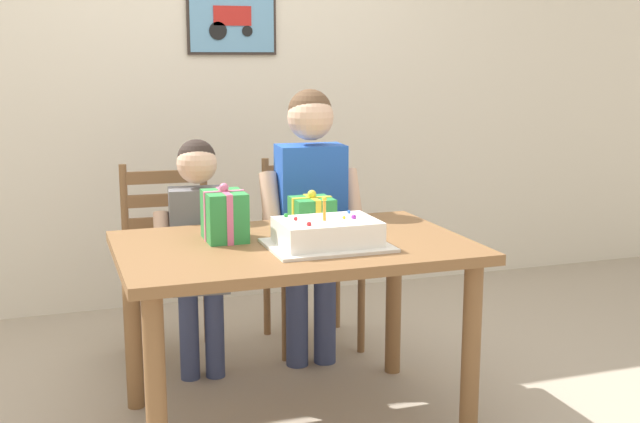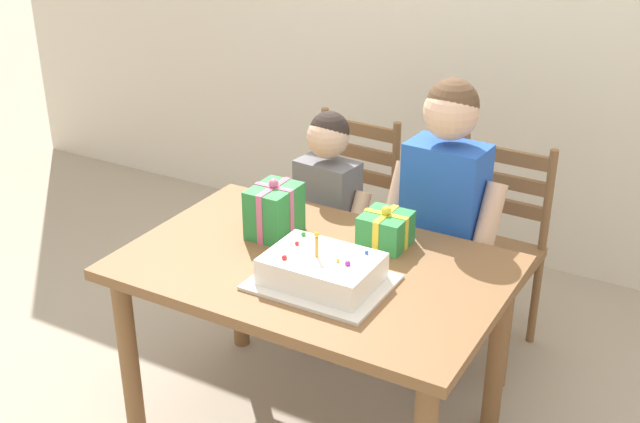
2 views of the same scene
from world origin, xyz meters
TOP-DOWN VIEW (x-y plane):
  - back_wall at (0.00, 1.76)m, footprint 6.40×0.11m
  - dining_table at (0.00, 0.00)m, footprint 1.31×0.86m
  - birthday_cake at (0.10, -0.11)m, footprint 0.44×0.34m
  - gift_box_red_large at (-0.24, 0.12)m, footprint 0.16×0.20m
  - gift_box_beside_cake at (0.16, 0.25)m, footprint 0.17×0.17m
  - chair_left at (-0.35, 0.87)m, footprint 0.44×0.44m
  - chair_right at (0.35, 0.87)m, footprint 0.43×0.43m
  - child_older at (0.25, 0.56)m, footprint 0.47×0.27m
  - child_younger at (-0.26, 0.56)m, footprint 0.40×0.24m

SIDE VIEW (x-z plane):
  - chair_left at x=-0.35m, z-range 0.01..0.93m
  - chair_right at x=0.35m, z-range 0.01..0.93m
  - dining_table at x=0.00m, z-range 0.26..0.99m
  - child_younger at x=-0.26m, z-range 0.12..1.19m
  - child_older at x=0.25m, z-range 0.14..1.42m
  - birthday_cake at x=0.10m, z-range 0.68..0.88m
  - gift_box_beside_cake at x=0.16m, z-range 0.71..0.87m
  - gift_box_red_large at x=-0.24m, z-range 0.71..0.94m
  - back_wall at x=0.00m, z-range 0.00..2.60m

